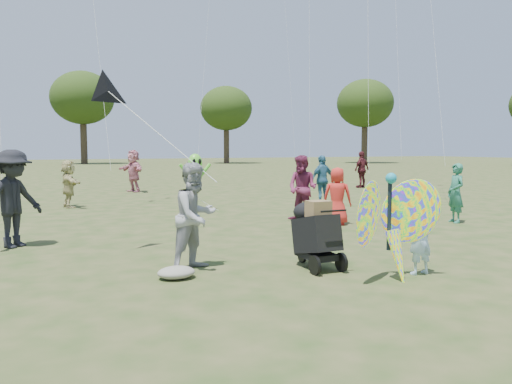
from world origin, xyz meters
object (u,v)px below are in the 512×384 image
child_girl (420,237)px  crowd_c (322,179)px  jogging_stroller (315,230)px  alien_kite (195,179)px  crowd_d (69,184)px  crowd_f (456,193)px  crowd_a (337,196)px  crowd_h (362,169)px  adult_man (195,216)px  crowd_j (133,171)px  butterfly_kite (393,226)px  crowd_e (302,188)px  crowd_b (14,199)px

child_girl → crowd_c: size_ratio=0.70×
child_girl → jogging_stroller: 1.60m
jogging_stroller → alien_kite: alien_kite is taller
crowd_d → alien_kite: alien_kite is taller
crowd_f → crowd_a: bearing=-93.8°
crowd_h → alien_kite: size_ratio=1.00×
adult_man → crowd_j: bearing=56.5°
crowd_h → crowd_f: bearing=47.7°
crowd_j → butterfly_kite: 16.21m
child_girl → alien_kite: bearing=-87.0°
crowd_h → butterfly_kite: (-9.76, -13.93, -0.08)m
crowd_e → jogging_stroller: crowd_e is taller
crowd_f → alien_kite: size_ratio=0.87×
crowd_f → crowd_j: 13.72m
crowd_b → crowd_f: bearing=-49.1°
adult_man → jogging_stroller: adult_man is taller
crowd_c → crowd_h: crowd_h is taller
adult_man → crowd_e: (4.12, 3.80, 0.02)m
adult_man → crowd_h: size_ratio=0.96×
crowd_b → crowd_d: (1.43, 6.36, -0.18)m
crowd_c → jogging_stroller: (-5.02, -7.79, -0.22)m
crowd_f → butterfly_kite: size_ratio=0.86×
crowd_b → butterfly_kite: (5.04, -4.92, -0.15)m
crowd_b → crowd_e: size_ratio=1.09×
child_girl → crowd_c: (3.79, 8.80, 0.25)m
child_girl → crowd_d: 11.97m
crowd_c → jogging_stroller: crowd_c is taller
child_girl → jogging_stroller: (-1.23, 1.01, 0.03)m
crowd_e → crowd_f: 3.91m
crowd_e → crowd_a: bearing=-1.9°
crowd_e → crowd_j: (-2.35, 10.58, 0.05)m
adult_man → crowd_e: crowd_e is taller
crowd_e → crowd_h: size_ratio=0.99×
crowd_e → crowd_j: 10.84m
crowd_c → crowd_d: 8.35m
crowd_d → child_girl: bearing=-167.3°
adult_man → crowd_f: adult_man is taller
crowd_a → jogging_stroller: (-2.84, -3.62, -0.10)m
crowd_d → crowd_h: 13.62m
child_girl → crowd_d: size_ratio=0.76×
adult_man → crowd_b: crowd_b is taller
crowd_c → crowd_e: 4.22m
crowd_a → butterfly_kite: (-2.20, -4.72, 0.07)m
butterfly_kite → alien_kite: bearing=90.7°
adult_man → crowd_d: size_ratio=1.10×
crowd_c → crowd_h: 7.36m
jogging_stroller → butterfly_kite: 1.28m
crowd_h → crowd_j: size_ratio=0.96×
crowd_b → crowd_j: 12.11m
crowd_a → alien_kite: (-2.32, 4.28, 0.25)m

